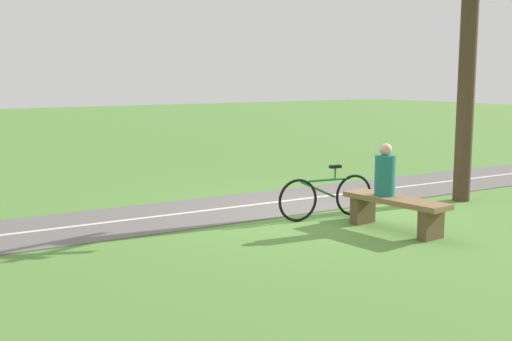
% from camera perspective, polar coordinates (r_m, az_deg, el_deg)
% --- Properties ---
extents(ground_plane, '(80.00, 80.00, 0.00)m').
position_cam_1_polar(ground_plane, '(10.88, 5.96, -3.86)').
color(ground_plane, '#548438').
extents(paved_path, '(3.57, 36.06, 0.02)m').
position_cam_1_polar(paved_path, '(10.20, -16.87, -4.97)').
color(paved_path, '#66605E').
rests_on(paved_path, ground_plane).
extents(path_centre_line, '(1.36, 31.98, 0.00)m').
position_cam_1_polar(path_centre_line, '(10.20, -16.87, -4.92)').
color(path_centre_line, silver).
rests_on(path_centre_line, paved_path).
extents(bench, '(1.75, 0.63, 0.51)m').
position_cam_1_polar(bench, '(9.79, 12.38, -3.31)').
color(bench, brown).
rests_on(bench, ground_plane).
extents(person_seated, '(0.34, 0.34, 0.80)m').
position_cam_1_polar(person_seated, '(9.84, 11.49, -0.20)').
color(person_seated, '#1E6B66').
rests_on(person_seated, bench).
extents(bicycle, '(0.29, 1.75, 0.88)m').
position_cam_1_polar(bicycle, '(10.44, 6.33, -2.32)').
color(bicycle, black).
rests_on(bicycle, ground_plane).
extents(backpack, '(0.38, 0.36, 0.38)m').
position_cam_1_polar(backpack, '(10.51, 9.53, -3.33)').
color(backpack, '#1E4C2D').
rests_on(backpack, ground_plane).
extents(tree_mid_field, '(1.25, 1.35, 5.23)m').
position_cam_1_polar(tree_mid_field, '(12.33, 18.44, 8.11)').
color(tree_mid_field, '#473323').
rests_on(tree_mid_field, ground_plane).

